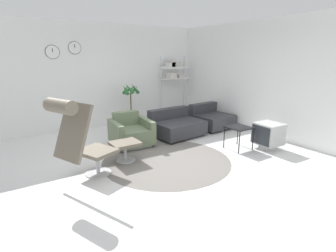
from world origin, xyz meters
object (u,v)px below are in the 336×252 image
object	(u,v)px
couch_low	(176,126)
couch_second	(211,119)
shelf_unit	(174,71)
side_table	(239,129)
ottoman	(125,146)
potted_plant	(131,105)
armchair_red	(131,133)
lounge_chair	(78,132)
crt_television	(268,135)

from	to	relation	value
couch_low	couch_second	distance (m)	1.23
couch_low	shelf_unit	bearing A→B (deg)	-127.78
side_table	couch_low	bearing A→B (deg)	110.17
couch_low	couch_second	bearing A→B (deg)	179.10
ottoman	potted_plant	bearing A→B (deg)	61.58
ottoman	couch_low	size ratio (longest dim) A/B	0.42
side_table	shelf_unit	world-z (taller)	shelf_unit
armchair_red	potted_plant	size ratio (longest dim) A/B	0.72
lounge_chair	side_table	distance (m)	3.28
ottoman	couch_second	distance (m)	3.11
shelf_unit	potted_plant	bearing A→B (deg)	-170.51
ottoman	couch_low	bearing A→B (deg)	24.77
armchair_red	crt_television	bearing A→B (deg)	146.25
ottoman	armchair_red	size ratio (longest dim) A/B	0.58
couch_low	potted_plant	xyz separation A→B (m)	(-0.57, 1.38, 0.40)
potted_plant	crt_television	bearing A→B (deg)	-62.89
ottoman	shelf_unit	bearing A→B (deg)	40.99
couch_second	ottoman	bearing A→B (deg)	12.03
armchair_red	potted_plant	distance (m)	1.58
armchair_red	crt_television	distance (m)	2.99
lounge_chair	ottoman	distance (m)	1.13
couch_second	shelf_unit	distance (m)	2.01
couch_second	side_table	xyz separation A→B (m)	(-0.67, -1.59, 0.20)
armchair_red	couch_low	xyz separation A→B (m)	(1.25, -0.00, -0.03)
ottoman	shelf_unit	distance (m)	3.94
lounge_chair	couch_low	world-z (taller)	lounge_chair
lounge_chair	crt_television	size ratio (longest dim) A/B	2.42
side_table	crt_television	distance (m)	0.65
crt_television	potted_plant	distance (m)	3.65
couch_second	potted_plant	xyz separation A→B (m)	(-1.79, 1.30, 0.40)
ottoman	side_table	distance (m)	2.42
armchair_red	couch_low	bearing A→B (deg)	-175.28
armchair_red	crt_television	xyz separation A→B (m)	(2.34, -1.86, 0.03)
ottoman	crt_television	distance (m)	3.03
couch_low	potted_plant	distance (m)	1.54
lounge_chair	crt_television	bearing A→B (deg)	58.00
couch_second	potted_plant	distance (m)	2.25
ottoman	shelf_unit	world-z (taller)	shelf_unit
shelf_unit	crt_television	bearing A→B (deg)	-89.89
side_table	couch_second	bearing A→B (deg)	67.27
ottoman	couch_second	world-z (taller)	couch_second
side_table	potted_plant	world-z (taller)	potted_plant
lounge_chair	ottoman	bearing A→B (deg)	90.00
armchair_red	side_table	xyz separation A→B (m)	(1.80, -1.52, 0.17)
lounge_chair	couch_low	size ratio (longest dim) A/B	1.08
couch_second	crt_television	size ratio (longest dim) A/B	1.82
lounge_chair	shelf_unit	bearing A→B (deg)	105.11
armchair_red	side_table	size ratio (longest dim) A/B	1.86
side_table	crt_television	size ratio (longest dim) A/B	0.87
ottoman	armchair_red	distance (m)	0.95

